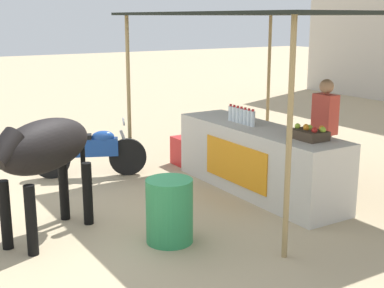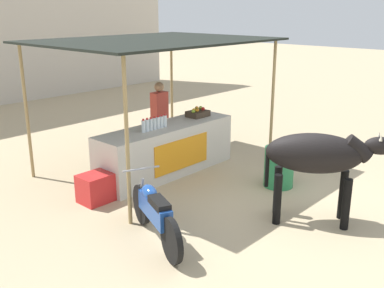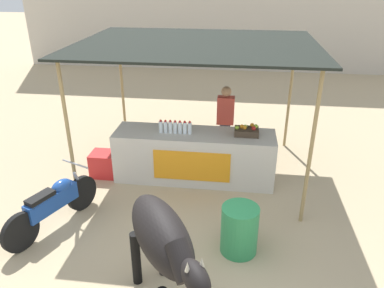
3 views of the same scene
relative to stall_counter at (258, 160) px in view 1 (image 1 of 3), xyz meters
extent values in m
plane|color=tan|center=(0.00, -2.20, -0.48)|extent=(60.00, 60.00, 0.00)
cube|color=beige|center=(0.00, 0.00, 0.00)|extent=(3.00, 0.80, 0.96)
cube|color=orange|center=(0.00, -0.41, 0.00)|extent=(1.40, 0.02, 0.58)
cube|color=black|center=(0.00, 0.30, 2.06)|extent=(4.20, 3.20, 0.04)
cylinder|color=#997F51|center=(-1.89, -1.14, 0.79)|extent=(0.06, 0.06, 2.54)
cylinder|color=#997F51|center=(1.89, -1.14, 0.79)|extent=(0.06, 0.06, 2.54)
cylinder|color=#997F51|center=(-1.89, 1.74, 0.79)|extent=(0.06, 0.06, 2.54)
cylinder|color=silver|center=(-0.62, -0.05, 0.59)|extent=(0.07, 0.07, 0.22)
cylinder|color=red|center=(-0.62, -0.05, 0.71)|extent=(0.04, 0.04, 0.03)
cylinder|color=silver|center=(-0.53, -0.05, 0.59)|extent=(0.07, 0.07, 0.22)
cylinder|color=red|center=(-0.53, -0.05, 0.71)|extent=(0.04, 0.04, 0.03)
cylinder|color=silver|center=(-0.44, -0.05, 0.59)|extent=(0.07, 0.07, 0.22)
cylinder|color=red|center=(-0.44, -0.05, 0.71)|extent=(0.04, 0.04, 0.03)
cylinder|color=silver|center=(-0.35, -0.05, 0.59)|extent=(0.07, 0.07, 0.22)
cylinder|color=red|center=(-0.35, -0.05, 0.71)|extent=(0.04, 0.04, 0.03)
cylinder|color=silver|center=(-0.26, -0.05, 0.59)|extent=(0.07, 0.07, 0.22)
cylinder|color=red|center=(-0.26, -0.05, 0.71)|extent=(0.04, 0.04, 0.03)
cylinder|color=silver|center=(-0.17, -0.05, 0.59)|extent=(0.07, 0.07, 0.22)
cylinder|color=red|center=(-0.17, -0.05, 0.71)|extent=(0.04, 0.04, 0.03)
cylinder|color=silver|center=(-0.08, -0.05, 0.59)|extent=(0.07, 0.07, 0.22)
cylinder|color=red|center=(-0.08, -0.05, 0.71)|extent=(0.04, 0.04, 0.03)
cube|color=#3F3326|center=(0.96, 0.05, 0.54)|extent=(0.44, 0.32, 0.12)
sphere|color=#8CB22D|center=(0.78, 0.01, 0.63)|extent=(0.08, 0.08, 0.08)
sphere|color=orange|center=(1.06, 0.17, 0.63)|extent=(0.08, 0.08, 0.08)
sphere|color=#8CB22D|center=(0.93, 0.08, 0.63)|extent=(0.08, 0.08, 0.08)
sphere|color=#8CB22D|center=(1.12, 0.12, 0.63)|extent=(0.08, 0.08, 0.08)
sphere|color=#B21E19|center=(1.08, 0.02, 0.63)|extent=(0.08, 0.08, 0.08)
sphere|color=orange|center=(0.87, 0.08, 0.63)|extent=(0.08, 0.08, 0.08)
sphere|color=orange|center=(0.92, 0.03, 0.63)|extent=(0.08, 0.08, 0.08)
cylinder|color=#383842|center=(0.54, 0.75, -0.04)|extent=(0.22, 0.22, 0.88)
cube|color=#BF3F33|center=(0.54, 0.75, 0.68)|extent=(0.34, 0.20, 0.56)
sphere|color=#A87A56|center=(0.54, 0.75, 1.07)|extent=(0.20, 0.20, 0.20)
cube|color=red|center=(-1.72, -0.10, -0.24)|extent=(0.60, 0.44, 0.48)
cylinder|color=#2D8C51|center=(0.89, -1.97, -0.11)|extent=(0.53, 0.53, 0.73)
ellipsoid|color=black|center=(0.01, -3.07, 0.60)|extent=(1.18, 1.46, 0.60)
cylinder|color=black|center=(0.42, -3.39, -0.09)|extent=(0.12, 0.12, 0.78)
cylinder|color=black|center=(0.12, -3.58, -0.09)|extent=(0.12, 0.12, 0.78)
cylinder|color=black|center=(-0.10, -2.56, -0.09)|extent=(0.12, 0.12, 0.78)
cylinder|color=black|center=(-0.41, -2.75, -0.09)|extent=(0.12, 0.12, 0.78)
cylinder|color=black|center=(0.33, -3.58, 0.71)|extent=(0.44, 0.51, 0.41)
cylinder|color=black|center=(-0.34, -2.51, 0.33)|extent=(0.06, 0.06, 0.60)
cylinder|color=black|center=(-1.76, -1.25, -0.18)|extent=(0.31, 0.58, 0.60)
cylinder|color=black|center=(-2.23, -2.35, -0.18)|extent=(0.31, 0.58, 0.60)
cube|color=#1E4799|center=(-1.99, -1.80, 0.00)|extent=(0.52, 0.90, 0.28)
ellipsoid|color=#1E4799|center=(-1.90, -1.60, 0.16)|extent=(0.32, 0.41, 0.20)
cube|color=black|center=(-2.06, -1.96, 0.16)|extent=(0.34, 0.48, 0.10)
cylinder|color=#99999E|center=(-1.78, -1.29, 0.40)|extent=(0.52, 0.24, 0.03)
cylinder|color=#99999E|center=(-1.76, -1.26, 0.02)|extent=(0.13, 0.21, 0.49)
camera|label=1|loc=(5.84, -4.75, 2.01)|focal=50.00mm
camera|label=2|loc=(-5.78, -5.96, 2.64)|focal=42.00mm
camera|label=3|loc=(0.77, -6.31, 3.26)|focal=35.00mm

